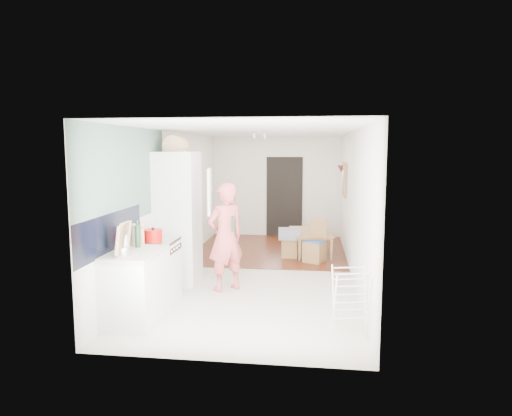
% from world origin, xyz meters
% --- Properties ---
extents(room_shell, '(3.20, 7.00, 2.50)m').
position_xyz_m(room_shell, '(0.00, 0.00, 1.25)').
color(room_shell, white).
rests_on(room_shell, ground).
extents(floor, '(3.20, 7.00, 0.01)m').
position_xyz_m(floor, '(0.00, 0.00, 0.00)').
color(floor, beige).
rests_on(floor, ground).
extents(wood_floor_overlay, '(3.20, 3.30, 0.01)m').
position_xyz_m(wood_floor_overlay, '(0.00, 1.85, 0.01)').
color(wood_floor_overlay, maroon).
rests_on(wood_floor_overlay, room_shell).
extents(sage_wall_panel, '(0.02, 3.00, 1.30)m').
position_xyz_m(sage_wall_panel, '(-1.59, -2.00, 1.85)').
color(sage_wall_panel, slate).
rests_on(sage_wall_panel, room_shell).
extents(tile_splashback, '(0.02, 1.90, 0.50)m').
position_xyz_m(tile_splashback, '(-1.59, -2.55, 1.15)').
color(tile_splashback, black).
rests_on(tile_splashback, room_shell).
extents(doorway_recess, '(0.90, 0.04, 2.00)m').
position_xyz_m(doorway_recess, '(0.20, 3.48, 1.00)').
color(doorway_recess, black).
rests_on(doorway_recess, room_shell).
extents(base_cabinet, '(0.60, 0.90, 0.86)m').
position_xyz_m(base_cabinet, '(-1.30, -2.55, 0.43)').
color(base_cabinet, silver).
rests_on(base_cabinet, room_shell).
extents(worktop, '(0.62, 0.92, 0.06)m').
position_xyz_m(worktop, '(-1.30, -2.55, 0.89)').
color(worktop, beige).
rests_on(worktop, room_shell).
extents(range_cooker, '(0.60, 0.60, 0.88)m').
position_xyz_m(range_cooker, '(-1.30, -1.80, 0.44)').
color(range_cooker, silver).
rests_on(range_cooker, room_shell).
extents(cooker_top, '(0.60, 0.60, 0.04)m').
position_xyz_m(cooker_top, '(-1.30, -1.80, 0.90)').
color(cooker_top, '#B9B9BB').
rests_on(cooker_top, room_shell).
extents(fridge_housing, '(0.66, 0.66, 2.15)m').
position_xyz_m(fridge_housing, '(-1.27, -0.78, 1.07)').
color(fridge_housing, silver).
rests_on(fridge_housing, room_shell).
extents(fridge_door, '(0.14, 0.56, 0.70)m').
position_xyz_m(fridge_door, '(-0.66, -1.08, 1.55)').
color(fridge_door, silver).
rests_on(fridge_door, room_shell).
extents(fridge_interior, '(0.02, 0.52, 0.66)m').
position_xyz_m(fridge_interior, '(-0.96, -0.78, 1.55)').
color(fridge_interior, white).
rests_on(fridge_interior, room_shell).
extents(pinboard, '(0.03, 0.90, 0.70)m').
position_xyz_m(pinboard, '(1.58, 1.90, 1.55)').
color(pinboard, tan).
rests_on(pinboard, room_shell).
extents(pinboard_frame, '(0.00, 0.94, 0.74)m').
position_xyz_m(pinboard_frame, '(1.57, 1.90, 1.55)').
color(pinboard_frame, olive).
rests_on(pinboard_frame, room_shell).
extents(wall_sconce, '(0.18, 0.18, 0.16)m').
position_xyz_m(wall_sconce, '(1.54, 2.55, 1.75)').
color(wall_sconce, maroon).
rests_on(wall_sconce, room_shell).
extents(person, '(0.86, 0.84, 1.99)m').
position_xyz_m(person, '(-0.41, -1.09, 0.99)').
color(person, '#D75757').
rests_on(person, floor).
extents(dining_table, '(0.82, 1.25, 0.41)m').
position_xyz_m(dining_table, '(0.91, 1.58, 0.20)').
color(dining_table, olive).
rests_on(dining_table, floor).
extents(dining_chair, '(0.47, 0.47, 0.85)m').
position_xyz_m(dining_chair, '(0.96, 0.85, 0.42)').
color(dining_chair, olive).
rests_on(dining_chair, floor).
extents(stool, '(0.33, 0.33, 0.40)m').
position_xyz_m(stool, '(0.45, 1.18, 0.20)').
color(stool, olive).
rests_on(stool, floor).
extents(grey_drape, '(0.46, 0.46, 0.19)m').
position_xyz_m(grey_drape, '(0.45, 1.14, 0.50)').
color(grey_drape, gray).
rests_on(grey_drape, stool).
extents(drying_rack, '(0.48, 0.45, 0.79)m').
position_xyz_m(drying_rack, '(1.38, -2.58, 0.40)').
color(drying_rack, silver).
rests_on(drying_rack, floor).
extents(bread_bin, '(0.38, 0.36, 0.19)m').
position_xyz_m(bread_bin, '(-1.29, -0.72, 2.24)').
color(bread_bin, tan).
rests_on(bread_bin, fridge_housing).
extents(red_casserole, '(0.31, 0.31, 0.15)m').
position_xyz_m(red_casserole, '(-1.30, -1.84, 1.00)').
color(red_casserole, red).
rests_on(red_casserole, cooker_top).
extents(steel_pan, '(0.23, 0.23, 0.10)m').
position_xyz_m(steel_pan, '(-1.36, -2.74, 0.97)').
color(steel_pan, '#B9B9BB').
rests_on(steel_pan, worktop).
extents(held_bottle, '(0.05, 0.05, 0.25)m').
position_xyz_m(held_bottle, '(-0.27, -1.21, 1.07)').
color(held_bottle, '#1C3D24').
rests_on(held_bottle, person).
extents(bottle_a, '(0.08, 0.08, 0.29)m').
position_xyz_m(bottle_a, '(-1.34, -2.31, 1.06)').
color(bottle_a, '#1C3D24').
rests_on(bottle_a, worktop).
extents(bottle_b, '(0.07, 0.07, 0.26)m').
position_xyz_m(bottle_b, '(-1.43, -2.40, 1.05)').
color(bottle_b, '#1C3D24').
rests_on(bottle_b, worktop).
extents(bottle_c, '(0.12, 0.12, 0.23)m').
position_xyz_m(bottle_c, '(-1.38, -2.67, 1.04)').
color(bottle_c, silver).
rests_on(bottle_c, worktop).
extents(pepper_mill_front, '(0.08, 0.08, 0.23)m').
position_xyz_m(pepper_mill_front, '(-1.43, -2.22, 1.04)').
color(pepper_mill_front, tan).
rests_on(pepper_mill_front, worktop).
extents(pepper_mill_back, '(0.07, 0.07, 0.23)m').
position_xyz_m(pepper_mill_back, '(-1.34, -2.15, 1.03)').
color(pepper_mill_back, tan).
rests_on(pepper_mill_back, worktop).
extents(chopping_boards, '(0.09, 0.30, 0.40)m').
position_xyz_m(chopping_boards, '(-1.35, -2.74, 1.12)').
color(chopping_boards, tan).
rests_on(chopping_boards, worktop).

